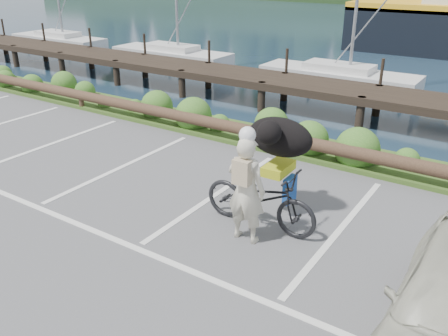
{
  "coord_description": "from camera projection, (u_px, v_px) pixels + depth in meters",
  "views": [
    {
      "loc": [
        4.87,
        -5.12,
        4.35
      ],
      "look_at": [
        0.78,
        1.07,
        1.1
      ],
      "focal_mm": 38.0,
      "sensor_mm": 36.0,
      "label": 1
    }
  ],
  "objects": [
    {
      "name": "cyclist",
      "position": [
        246.0,
        190.0,
        7.72
      ],
      "size": [
        0.69,
        0.46,
        1.86
      ],
      "primitive_type": "imported",
      "rotation": [
        0.0,
        0.0,
        3.16
      ],
      "color": "beige",
      "rests_on": "ground"
    },
    {
      "name": "vegetation_strip",
      "position": [
        290.0,
        144.0,
        12.15
      ],
      "size": [
        34.0,
        1.6,
        0.1
      ],
      "primitive_type": "cube",
      "color": "#3D5B21",
      "rests_on": "ground"
    },
    {
      "name": "dog",
      "position": [
        280.0,
        137.0,
        8.41
      ],
      "size": [
        0.63,
        1.25,
        0.71
      ],
      "primitive_type": "ellipsoid",
      "rotation": [
        0.0,
        0.0,
        1.59
      ],
      "color": "black",
      "rests_on": "bicycle"
    },
    {
      "name": "log_rail",
      "position": [
        277.0,
        154.0,
        11.63
      ],
      "size": [
        32.0,
        0.3,
        0.6
      ],
      "primitive_type": null,
      "color": "#443021",
      "rests_on": "ground"
    },
    {
      "name": "bicycle",
      "position": [
        260.0,
        198.0,
        8.25
      ],
      "size": [
        2.15,
        0.79,
        1.12
      ],
      "primitive_type": "imported",
      "rotation": [
        0.0,
        0.0,
        1.59
      ],
      "color": "black",
      "rests_on": "ground"
    },
    {
      "name": "ground",
      "position": [
        152.0,
        238.0,
        8.12
      ],
      "size": [
        72.0,
        72.0,
        0.0
      ],
      "primitive_type": "plane",
      "color": "#4F4F51"
    }
  ]
}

